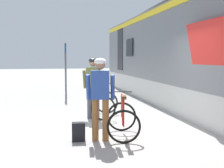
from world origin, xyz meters
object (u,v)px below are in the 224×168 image
Objects in this scene: backpack_on_platform at (79,132)px; platform_sign_post at (66,61)px; cyclist_near_in_olive at (93,82)px; cyclist_far_in_blue at (100,92)px; bicycle_near_teal at (105,104)px; train_car at (216,52)px; bicycle_far_red at (123,119)px.

backpack_on_platform is 6.81m from platform_sign_post.
cyclist_far_in_blue is at bearing -94.54° from cyclist_near_in_olive.
bicycle_near_teal is 4.61m from platform_sign_post.
cyclist_near_in_olive is at bearing -82.84° from platform_sign_post.
platform_sign_post is (-0.56, 4.46, 0.57)m from cyclist_near_in_olive.
cyclist_far_in_blue is 4.40× the size of backpack_on_platform.
cyclist_near_in_olive is at bearing -177.77° from train_car.
cyclist_far_in_blue is 0.86m from bicycle_far_red.
platform_sign_post is at bearing 97.93° from bicycle_far_red.
backpack_on_platform is (-1.01, -2.32, -0.20)m from bicycle_near_teal.
train_car is at bearing 2.23° from cyclist_near_in_olive.
cyclist_near_in_olive is at bearing -161.92° from bicycle_near_teal.
train_car is 5.51m from backpack_on_platform.
backpack_on_platform is at bearing 171.99° from cyclist_far_in_blue.
train_car is 15.92× the size of bicycle_near_teal.
cyclist_near_in_olive is 2.27m from cyclist_far_in_blue.
cyclist_near_in_olive is 1.48× the size of bicycle_far_red.
cyclist_near_in_olive is at bearing 99.55° from bicycle_far_red.
train_car is at bearing 31.59° from bicycle_far_red.
cyclist_near_in_olive is at bearing 78.36° from backpack_on_platform.
cyclist_far_in_blue is 1.44× the size of bicycle_near_teal.
platform_sign_post is (-0.93, 4.34, 1.22)m from bicycle_near_teal.
train_car reaches higher than bicycle_far_red.
bicycle_far_red is (-0.02, -2.22, 0.00)m from bicycle_near_teal.
bicycle_far_red is at bearing -82.07° from platform_sign_post.
cyclist_near_in_olive is (-4.01, -0.16, -0.91)m from train_car.
platform_sign_post is (-0.91, 6.56, 1.22)m from bicycle_far_red.
bicycle_near_teal is at bearing 76.99° from cyclist_far_in_blue.
bicycle_near_teal is at bearing 71.04° from backpack_on_platform.
platform_sign_post reaches higher than bicycle_near_teal.
train_car is 3.96m from bicycle_near_teal.
train_car is at bearing 0.55° from bicycle_near_teal.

